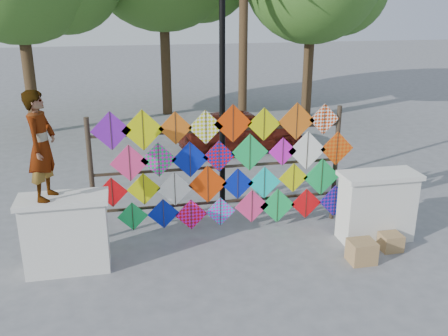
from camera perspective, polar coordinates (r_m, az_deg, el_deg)
The scene contains 9 objects.
ground at distance 8.99m, azimuth 0.50°, elevation -9.08°, with size 80.00×80.00×0.00m, color gray.
parapet_left at distance 8.42m, azimuth -17.60°, elevation -7.13°, with size 1.40×0.65×1.28m.
parapet_right at distance 9.44m, azimuth 17.07°, elevation -4.18°, with size 1.40×0.65×1.28m.
kite_rack at distance 9.17m, azimuth 0.28°, elevation -0.02°, with size 4.94×0.24×2.43m.
vendor_woman at distance 7.93m, azimuth -20.14°, elevation 2.40°, with size 0.61×0.40×1.68m, color #99999E.
sedan at distance 14.32m, azimuth 1.99°, elevation 4.35°, with size 1.44×3.59×1.22m, color #53170E.
lamppost at distance 10.07m, azimuth -0.20°, elevation 10.21°, with size 0.28×0.28×4.46m.
cardboard_box_near at distance 8.77m, azimuth 15.45°, elevation -9.19°, with size 0.43×0.38×0.38m, color #A4824F.
cardboard_box_far at distance 9.32m, azimuth 18.51°, elevation -8.01°, with size 0.36×0.33×0.30m, color #A4824F.
Camera 1 is at (-1.69, -7.75, 4.23)m, focal length 40.00 mm.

